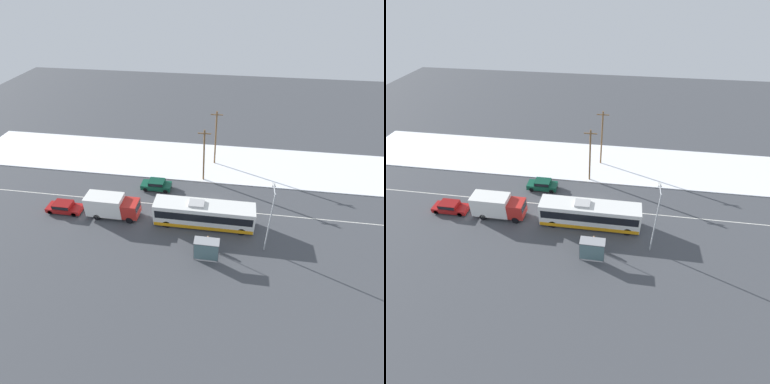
# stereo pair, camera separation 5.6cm
# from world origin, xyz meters

# --- Properties ---
(ground_plane) EXTENTS (120.00, 120.00, 0.00)m
(ground_plane) POSITION_xyz_m (0.00, 0.00, 0.00)
(ground_plane) COLOR #424449
(snow_lot) EXTENTS (80.00, 11.37, 0.12)m
(snow_lot) POSITION_xyz_m (0.00, 11.52, 0.06)
(snow_lot) COLOR white
(snow_lot) RESTS_ON ground_plane
(lane_marking_center) EXTENTS (60.00, 0.12, 0.00)m
(lane_marking_center) POSITION_xyz_m (0.00, 0.00, 0.00)
(lane_marking_center) COLOR silver
(lane_marking_center) RESTS_ON ground_plane
(city_bus) EXTENTS (11.92, 2.57, 3.30)m
(city_bus) POSITION_xyz_m (-0.37, -2.95, 1.61)
(city_bus) COLOR white
(city_bus) RESTS_ON ground_plane
(box_truck) EXTENTS (6.46, 2.30, 3.02)m
(box_truck) POSITION_xyz_m (-11.81, -3.03, 1.66)
(box_truck) COLOR silver
(box_truck) RESTS_ON ground_plane
(sedan_car) EXTENTS (4.15, 1.80, 1.42)m
(sedan_car) POSITION_xyz_m (-7.73, 3.31, 0.78)
(sedan_car) COLOR #0F4733
(sedan_car) RESTS_ON ground_plane
(parked_car_near_truck) EXTENTS (4.45, 1.80, 1.39)m
(parked_car_near_truck) POSITION_xyz_m (-18.23, -3.12, 0.76)
(parked_car_near_truck) COLOR maroon
(parked_car_near_truck) RESTS_ON ground_plane
(pedestrian_at_stop) EXTENTS (0.61, 0.27, 1.71)m
(pedestrian_at_stop) POSITION_xyz_m (0.52, -6.58, 1.05)
(pedestrian_at_stop) COLOR #23232D
(pedestrian_at_stop) RESTS_ON ground_plane
(bus_shelter) EXTENTS (2.67, 1.20, 2.40)m
(bus_shelter) POSITION_xyz_m (0.49, -8.25, 1.67)
(bus_shelter) COLOR gray
(bus_shelter) RESTS_ON ground_plane
(streetlamp) EXTENTS (0.36, 2.25, 7.85)m
(streetlamp) POSITION_xyz_m (6.73, -5.74, 4.87)
(streetlamp) COLOR #9EA3A8
(streetlamp) RESTS_ON ground_plane
(utility_pole_roadside) EXTENTS (1.80, 0.24, 7.97)m
(utility_pole_roadside) POSITION_xyz_m (-1.49, 6.50, 4.17)
(utility_pole_roadside) COLOR brown
(utility_pole_roadside) RESTS_ON ground_plane
(utility_pole_snowlot) EXTENTS (1.80, 0.24, 8.68)m
(utility_pole_snowlot) POSITION_xyz_m (-0.26, 11.30, 4.53)
(utility_pole_snowlot) COLOR brown
(utility_pole_snowlot) RESTS_ON ground_plane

